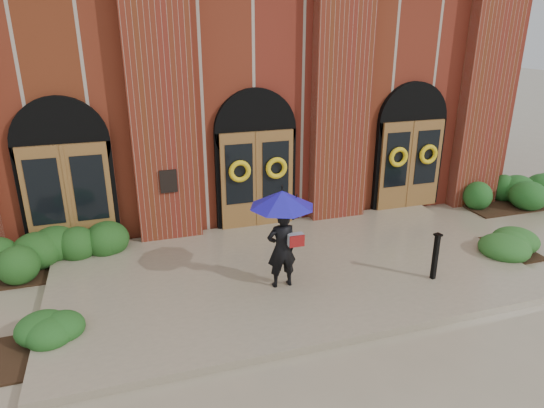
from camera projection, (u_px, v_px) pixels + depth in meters
name	position (u px, v px, depth m)	size (l,w,h in m)	color
ground	(293.00, 278.00, 10.47)	(90.00, 90.00, 0.00)	gray
landing	(290.00, 271.00, 10.57)	(10.00, 5.30, 0.15)	gray
church_building	(209.00, 73.00, 17.08)	(16.20, 12.53, 7.00)	maroon
man_with_umbrella	(282.00, 221.00, 9.38)	(1.29, 1.29, 2.03)	black
metal_post	(435.00, 255.00, 9.95)	(0.16, 0.16, 1.01)	black
hedge_wall_left	(39.00, 255.00, 10.62)	(2.98, 1.19, 0.77)	#1D4617
hedge_wall_right	(517.00, 192.00, 14.57)	(3.06, 1.22, 0.79)	#1C4E1B
hedge_front_left	(23.00, 345.00, 7.89)	(1.32, 1.13, 0.47)	#1D4A19
hedge_front_right	(498.00, 242.00, 11.56)	(1.51, 1.30, 0.53)	#23521D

